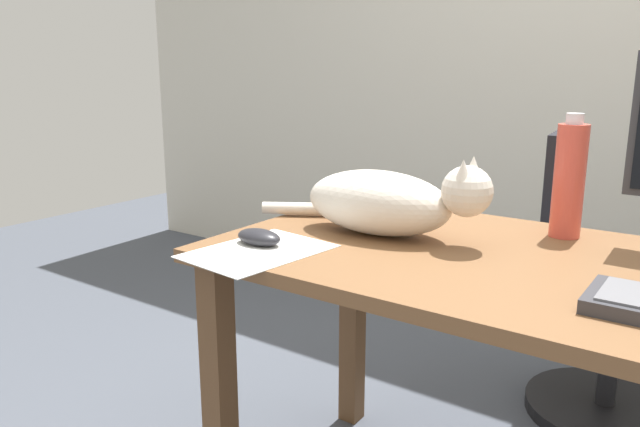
% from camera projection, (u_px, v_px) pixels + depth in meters
% --- Properties ---
extents(desk, '(1.56, 0.70, 0.71)m').
position_uv_depth(desk, '(591.00, 322.00, 1.18)').
color(desk, brown).
rests_on(desk, ground_plane).
extents(office_chair, '(0.48, 0.48, 0.90)m').
position_uv_depth(office_chair, '(598.00, 299.00, 1.91)').
color(office_chair, black).
rests_on(office_chair, ground_plane).
extents(cat, '(0.61, 0.19, 0.20)m').
position_uv_depth(cat, '(387.00, 201.00, 1.41)').
color(cat, silver).
rests_on(cat, desk).
extents(computer_mouse, '(0.11, 0.06, 0.04)m').
position_uv_depth(computer_mouse, '(259.00, 237.00, 1.34)').
color(computer_mouse, '#232328').
rests_on(computer_mouse, desk).
extents(paper_sheet, '(0.24, 0.32, 0.00)m').
position_uv_depth(paper_sheet, '(258.00, 251.00, 1.30)').
color(paper_sheet, white).
rests_on(paper_sheet, desk).
extents(water_bottle, '(0.07, 0.07, 0.28)m').
position_uv_depth(water_bottle, '(569.00, 180.00, 1.39)').
color(water_bottle, '#D84C3D').
rests_on(water_bottle, desk).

